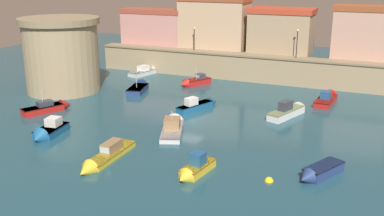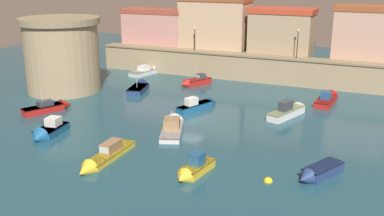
# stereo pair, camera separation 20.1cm
# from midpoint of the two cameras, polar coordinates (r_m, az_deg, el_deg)

# --- Properties ---
(ground_plane) EXTENTS (107.33, 107.33, 0.00)m
(ground_plane) POSITION_cam_midpoint_polar(r_m,az_deg,el_deg) (48.89, -0.09, -1.18)
(ground_plane) COLOR #1E4756
(quay_wall) EXTENTS (45.69, 2.53, 3.81)m
(quay_wall) POSITION_cam_midpoint_polar(r_m,az_deg,el_deg) (65.66, 6.63, 5.21)
(quay_wall) COLOR #9E8966
(quay_wall) RESTS_ON ground
(old_town_backdrop) EXTENTS (41.59, 5.67, 7.98)m
(old_town_backdrop) POSITION_cam_midpoint_polar(r_m,az_deg,el_deg) (68.23, 7.37, 10.07)
(old_town_backdrop) COLOR tan
(old_town_backdrop) RESTS_ON ground
(fortress_tower) EXTENTS (10.19, 10.19, 9.57)m
(fortress_tower) POSITION_cam_midpoint_polar(r_m,az_deg,el_deg) (61.12, -16.06, 6.56)
(fortress_tower) COLOR #9E8966
(fortress_tower) RESTS_ON ground
(quay_lamp_0) EXTENTS (0.32, 0.32, 3.44)m
(quay_lamp_0) POSITION_cam_midpoint_polar(r_m,az_deg,el_deg) (67.54, 0.44, 9.25)
(quay_lamp_0) COLOR black
(quay_lamp_0) RESTS_ON quay_wall
(quay_lamp_1) EXTENTS (0.32, 0.32, 3.88)m
(quay_lamp_1) POSITION_cam_midpoint_polar(r_m,az_deg,el_deg) (63.14, 13.36, 8.48)
(quay_lamp_1) COLOR black
(quay_lamp_1) RESTS_ON quay_wall
(moored_boat_0) EXTENTS (2.47, 4.87, 2.08)m
(moored_boat_0) POSITION_cam_midpoint_polar(r_m,az_deg,el_deg) (45.43, -17.76, -2.85)
(moored_boat_0) COLOR #195689
(moored_boat_0) RESTS_ON ground
(moored_boat_1) EXTENTS (3.65, 6.94, 2.12)m
(moored_boat_1) POSITION_cam_midpoint_polar(r_m,az_deg,el_deg) (50.56, 12.46, -0.31)
(moored_boat_1) COLOR white
(moored_boat_1) RESTS_ON ground
(moored_boat_2) EXTENTS (2.29, 6.56, 2.08)m
(moored_boat_2) POSITION_cam_midpoint_polar(r_m,az_deg,el_deg) (57.02, 16.96, 1.21)
(moored_boat_2) COLOR red
(moored_boat_2) RESTS_ON ground
(moored_boat_3) EXTENTS (3.08, 5.75, 2.96)m
(moored_boat_3) POSITION_cam_midpoint_polar(r_m,az_deg,el_deg) (60.18, -6.52, 2.62)
(moored_boat_3) COLOR navy
(moored_boat_3) RESTS_ON ground
(moored_boat_4) EXTENTS (3.39, 6.22, 1.78)m
(moored_boat_4) POSITION_cam_midpoint_polar(r_m,az_deg,el_deg) (51.85, 1.01, 0.45)
(moored_boat_4) COLOR #195689
(moored_boat_4) RESTS_ON ground
(moored_boat_5) EXTENTS (4.27, 7.34, 2.98)m
(moored_boat_5) POSITION_cam_midpoint_polar(r_m,az_deg,el_deg) (45.05, -2.29, -2.22)
(moored_boat_5) COLOR silver
(moored_boat_5) RESTS_ON ground
(moored_boat_6) EXTENTS (3.34, 4.83, 1.34)m
(moored_boat_6) POSITION_cam_midpoint_polar(r_m,az_deg,el_deg) (36.29, 15.83, -7.84)
(moored_boat_6) COLOR navy
(moored_boat_6) RESTS_ON ground
(moored_boat_7) EXTENTS (1.99, 4.53, 2.01)m
(moored_boat_7) POSITION_cam_midpoint_polar(r_m,az_deg,el_deg) (35.33, 0.34, -7.74)
(moored_boat_7) COLOR gold
(moored_boat_7) RESTS_ON ground
(moored_boat_8) EXTENTS (3.08, 5.80, 1.95)m
(moored_boat_8) POSITION_cam_midpoint_polar(r_m,az_deg,el_deg) (69.68, -5.66, 4.69)
(moored_boat_8) COLOR silver
(moored_boat_8) RESTS_ON ground
(moored_boat_9) EXTENTS (3.61, 5.04, 2.79)m
(moored_boat_9) POSITION_cam_midpoint_polar(r_m,az_deg,el_deg) (62.46, 0.39, 3.37)
(moored_boat_9) COLOR red
(moored_boat_9) RESTS_ON ground
(moored_boat_10) EXTENTS (3.81, 5.85, 3.09)m
(moored_boat_10) POSITION_cam_midpoint_polar(r_m,az_deg,el_deg) (53.40, -17.45, 0.11)
(moored_boat_10) COLOR red
(moored_boat_10) RESTS_ON ground
(moored_boat_11) EXTENTS (1.66, 7.43, 1.82)m
(moored_boat_11) POSITION_cam_midpoint_polar(r_m,az_deg,el_deg) (38.44, -11.05, -6.16)
(moored_boat_11) COLOR gold
(moored_boat_11) RESTS_ON ground
(mooring_buoy_0) EXTENTS (0.68, 0.68, 0.68)m
(mooring_buoy_0) POSITION_cam_midpoint_polar(r_m,az_deg,el_deg) (35.01, 9.79, -9.17)
(mooring_buoy_0) COLOR yellow
(mooring_buoy_0) RESTS_ON ground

